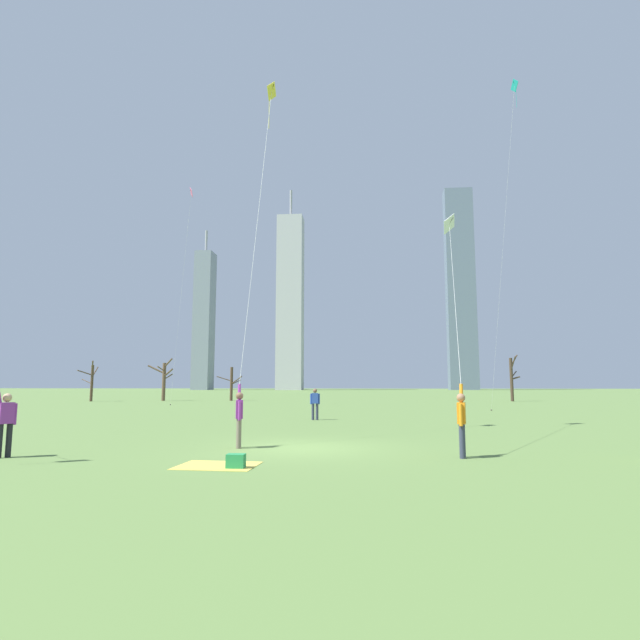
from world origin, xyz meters
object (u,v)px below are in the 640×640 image
Objects in this scene: bystander_far_off_by_trees at (315,402)px; kite_flyer_far_back_yellow at (244,365)px; bare_tree_center at (164,379)px; picnic_spot at (228,463)px; bare_tree_rightmost at (92,380)px; distant_kite_drifting_left_teal at (512,125)px; kite_flyer_foreground_left_white at (459,379)px; distant_kite_low_near_trees_pink at (189,217)px; bare_tree_far_right_edge at (232,383)px; bare_tree_left_of_center at (512,377)px.

kite_flyer_far_back_yellow is at bearing -95.57° from bystander_far_off_by_trees.
bystander_far_off_by_trees is 35.14m from bare_tree_center.
bare_tree_rightmost is at bearing 122.28° from picnic_spot.
distant_kite_drifting_left_teal is 47.40m from bare_tree_rightmost.
distant_kite_drifting_left_teal reaches higher than bare_tree_rightmost.
kite_flyer_foreground_left_white is 2.05× the size of bare_tree_center.
distant_kite_low_near_trees_pink reaches higher than kite_flyer_far_back_yellow.
distant_kite_drifting_left_teal reaches higher than bare_tree_far_right_edge.
distant_kite_drifting_left_teal is 27.20m from distant_kite_low_near_trees_pink.
bystander_far_off_by_trees is 35.80m from bare_tree_left_of_center.
distant_kite_low_near_trees_pink is 4.04× the size of bare_tree_center.
kite_flyer_far_back_yellow is 8.90× the size of bystander_far_off_by_trees.
bare_tree_far_right_edge is (-11.82, 45.27, 1.84)m from picnic_spot.
bare_tree_far_right_edge is 0.79× the size of bare_tree_center.
bare_tree_center is at bearing 124.41° from bystander_far_off_by_trees.
bystander_far_off_by_trees is 24.26m from distant_kite_drifting_left_teal.
kite_flyer_foreground_left_white is at bearing -66.74° from bystander_far_off_by_trees.
distant_kite_drifting_left_teal is 6.10× the size of bare_tree_far_right_edge.
bare_tree_center is (-25.08, 41.15, 0.46)m from kite_flyer_foreground_left_white.
kite_flyer_foreground_left_white reaches higher than bare_tree_rightmost.
kite_flyer_foreground_left_white is 5.20× the size of picnic_spot.
bare_tree_left_of_center is at bearing 1.10° from bare_tree_far_right_edge.
bare_tree_left_of_center is 38.49m from bare_tree_center.
kite_flyer_far_back_yellow reaches higher than picnic_spot.
kite_flyer_far_back_yellow is 4.64m from picnic_spot.
distant_kite_drifting_left_teal is at bearing -25.03° from bare_tree_rightmost.
distant_kite_low_near_trees_pink is at bearing 129.17° from bystander_far_off_by_trees.
bare_tree_left_of_center is (5.58, 22.80, -17.25)m from distant_kite_drifting_left_teal.
bare_tree_center is (-7.07, 13.29, -14.09)m from distant_kite_low_near_trees_pink.
bare_tree_far_right_edge is (-12.33, 29.94, 1.03)m from bystander_far_off_by_trees.
kite_flyer_far_back_yellow is 44.47m from bare_tree_center.
bare_tree_far_right_edge reaches higher than bystander_far_off_by_trees.
bare_tree_left_of_center reaches higher than bare_tree_far_right_edge.
bare_tree_left_of_center is at bearing 5.25° from bare_tree_rightmost.
bystander_far_off_by_trees is 25.56m from distant_kite_low_near_trees_pink.
bare_tree_rightmost is (-25.73, 37.73, -0.19)m from kite_flyer_far_back_yellow.
kite_flyer_foreground_left_white is 1.90× the size of bare_tree_left_of_center.
picnic_spot is (-5.74, -3.14, -1.92)m from kite_flyer_foreground_left_white.
kite_flyer_far_back_yellow is at bearing -74.81° from bare_tree_far_right_edge.
bystander_far_off_by_trees is at bearing 84.43° from kite_flyer_far_back_yellow.
kite_flyer_far_back_yellow reaches higher than bystander_far_off_by_trees.
bare_tree_left_of_center reaches higher than bare_tree_center.
kite_flyer_far_back_yellow is 42.81m from bare_tree_far_right_edge.
bare_tree_left_of_center is at bearing 67.36° from picnic_spot.
bare_tree_left_of_center is (19.73, 41.91, 0.15)m from kite_flyer_far_back_yellow.
distant_kite_low_near_trees_pink reaches higher than picnic_spot.
bare_tree_far_right_edge is at bearing 112.37° from bystander_far_off_by_trees.
bystander_far_off_by_trees is at bearing -149.34° from distant_kite_drifting_left_teal.
bare_tree_rightmost is (-32.08, 38.55, 0.25)m from kite_flyer_foreground_left_white.
kite_flyer_foreground_left_white reaches higher than bare_tree_far_right_edge.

